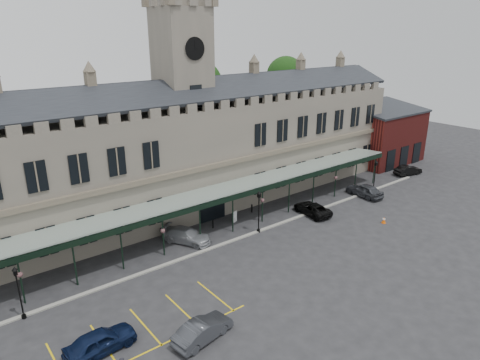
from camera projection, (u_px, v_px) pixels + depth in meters
ground at (280, 259)px, 39.04m from camera, size 140.00×140.00×0.00m
station_building at (186, 153)px, 48.72m from camera, size 60.00×10.36×17.30m
clock_tower at (184, 95)px, 46.58m from camera, size 5.60×5.60×24.80m
canopy at (231, 209)px, 43.79m from camera, size 50.00×4.10×4.30m
brick_annex at (383, 135)px, 67.08m from camera, size 12.40×8.36×9.23m
kerb at (243, 237)px, 43.11m from camera, size 60.00×0.40×0.12m
parking_markings at (148, 330)px, 29.79m from camera, size 16.00×6.00×0.01m
tree_behind_mid at (200, 84)px, 58.02m from camera, size 6.00×6.00×16.00m
tree_behind_right at (285, 77)px, 67.33m from camera, size 6.00×6.00×16.00m
lamp_post_left at (18, 288)px, 30.20m from camera, size 0.40×0.40×4.26m
lamp_post_mid at (259, 208)px, 43.35m from camera, size 0.43×0.43×4.57m
lamp_post_right at (375, 174)px, 54.05m from camera, size 0.41×0.41×4.34m
traffic_cone at (384, 220)px, 46.20m from camera, size 0.45×0.45×0.72m
sign_board at (235, 217)px, 46.36m from camera, size 0.71×0.26×1.25m
bollard_left at (213, 224)px, 45.03m from camera, size 0.16×0.16×0.88m
bollard_right at (252, 208)px, 48.89m from camera, size 0.17×0.17×0.96m
car_left_a at (100, 341)px, 27.57m from camera, size 4.79×2.22×1.59m
car_left_b at (203, 330)px, 28.67m from camera, size 4.69×2.33×1.48m
car_taxi at (187, 235)px, 41.93m from camera, size 4.19×5.39×1.46m
car_van at (312, 209)px, 48.32m from camera, size 2.68×5.03×1.35m
car_right_a at (364, 190)px, 53.51m from camera, size 2.22×4.98×1.66m
car_right_b at (408, 170)px, 61.54m from camera, size 4.47×2.36×1.40m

